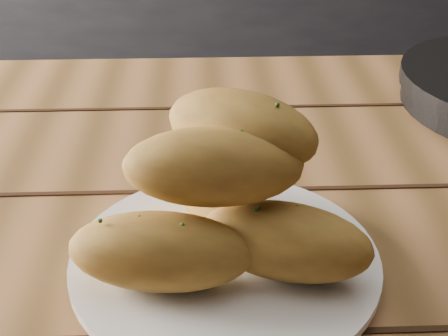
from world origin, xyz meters
TOP-DOWN VIEW (x-y plane):
  - floor at (0.00, 0.00)m, footprint 4.00×4.00m
  - table at (0.11, -0.70)m, footprint 1.44×0.97m
  - plate at (-0.07, -0.73)m, footprint 0.26×0.26m
  - bread_rolls at (-0.07, -0.73)m, footprint 0.24×0.20m

SIDE VIEW (x-z plane):
  - floor at x=0.00m, z-range 0.00..0.00m
  - table at x=0.11m, z-range 0.28..1.03m
  - plate at x=-0.07m, z-range 0.75..0.77m
  - bread_rolls at x=-0.07m, z-range 0.76..0.89m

